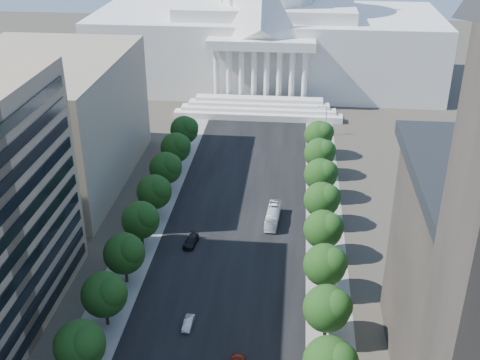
% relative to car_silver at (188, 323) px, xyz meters
% --- Properties ---
extents(road_asphalt, '(30.00, 260.00, 0.01)m').
position_rel_car_silver_xyz_m(road_asphalt, '(4.47, 41.24, -0.68)').
color(road_asphalt, black).
rests_on(road_asphalt, ground).
extents(sidewalk_left, '(8.00, 260.00, 0.02)m').
position_rel_car_silver_xyz_m(sidewalk_left, '(-14.53, 41.24, -0.68)').
color(sidewalk_left, gray).
rests_on(sidewalk_left, ground).
extents(sidewalk_right, '(8.00, 260.00, 0.02)m').
position_rel_car_silver_xyz_m(sidewalk_right, '(23.47, 41.24, -0.68)').
color(sidewalk_right, gray).
rests_on(sidewalk_right, ground).
extents(capitol, '(120.00, 56.00, 73.00)m').
position_rel_car_silver_xyz_m(capitol, '(4.47, 136.14, 19.33)').
color(capitol, white).
rests_on(capitol, ground).
extents(office_block_left_far, '(38.00, 52.00, 30.00)m').
position_rel_car_silver_xyz_m(office_block_left_far, '(-43.53, 51.24, 14.32)').
color(office_block_left_far, gray).
rests_on(office_block_left_far, ground).
extents(tree_l_c, '(7.79, 7.60, 9.97)m').
position_rel_car_silver_xyz_m(tree_l_c, '(-13.19, -12.95, 5.77)').
color(tree_l_c, '#33261C').
rests_on(tree_l_c, ground).
extents(tree_l_d, '(7.79, 7.60, 9.97)m').
position_rel_car_silver_xyz_m(tree_l_d, '(-13.19, -0.95, 5.77)').
color(tree_l_d, '#33261C').
rests_on(tree_l_d, ground).
extents(tree_l_e, '(7.79, 7.60, 9.97)m').
position_rel_car_silver_xyz_m(tree_l_e, '(-13.19, 11.05, 5.77)').
color(tree_l_e, '#33261C').
rests_on(tree_l_e, ground).
extents(tree_l_f, '(7.79, 7.60, 9.97)m').
position_rel_car_silver_xyz_m(tree_l_f, '(-13.19, 23.05, 5.77)').
color(tree_l_f, '#33261C').
rests_on(tree_l_f, ground).
extents(tree_l_g, '(7.79, 7.60, 9.97)m').
position_rel_car_silver_xyz_m(tree_l_g, '(-13.19, 35.05, 5.77)').
color(tree_l_g, '#33261C').
rests_on(tree_l_g, ground).
extents(tree_l_h, '(7.79, 7.60, 9.97)m').
position_rel_car_silver_xyz_m(tree_l_h, '(-13.19, 47.05, 5.77)').
color(tree_l_h, '#33261C').
rests_on(tree_l_h, ground).
extents(tree_l_i, '(7.79, 7.60, 9.97)m').
position_rel_car_silver_xyz_m(tree_l_i, '(-13.19, 59.05, 5.77)').
color(tree_l_i, '#33261C').
rests_on(tree_l_i, ground).
extents(tree_l_j, '(7.79, 7.60, 9.97)m').
position_rel_car_silver_xyz_m(tree_l_j, '(-13.19, 71.05, 5.77)').
color(tree_l_j, '#33261C').
rests_on(tree_l_j, ground).
extents(tree_r_d, '(7.79, 7.60, 9.97)m').
position_rel_car_silver_xyz_m(tree_r_d, '(22.81, -0.95, 5.77)').
color(tree_r_d, '#33261C').
rests_on(tree_r_d, ground).
extents(tree_r_e, '(7.79, 7.60, 9.97)m').
position_rel_car_silver_xyz_m(tree_r_e, '(22.81, 11.05, 5.77)').
color(tree_r_e, '#33261C').
rests_on(tree_r_e, ground).
extents(tree_r_f, '(7.79, 7.60, 9.97)m').
position_rel_car_silver_xyz_m(tree_r_f, '(22.81, 23.05, 5.77)').
color(tree_r_f, '#33261C').
rests_on(tree_r_f, ground).
extents(tree_r_g, '(7.79, 7.60, 9.97)m').
position_rel_car_silver_xyz_m(tree_r_g, '(22.81, 35.05, 5.77)').
color(tree_r_g, '#33261C').
rests_on(tree_r_g, ground).
extents(tree_r_h, '(7.79, 7.60, 9.97)m').
position_rel_car_silver_xyz_m(tree_r_h, '(22.81, 47.05, 5.77)').
color(tree_r_h, '#33261C').
rests_on(tree_r_h, ground).
extents(tree_r_i, '(7.79, 7.60, 9.97)m').
position_rel_car_silver_xyz_m(tree_r_i, '(22.81, 59.05, 5.77)').
color(tree_r_i, '#33261C').
rests_on(tree_r_i, ground).
extents(tree_r_j, '(7.79, 7.60, 9.97)m').
position_rel_car_silver_xyz_m(tree_r_j, '(22.81, 71.05, 5.77)').
color(tree_r_j, '#33261C').
rests_on(tree_r_j, ground).
extents(streetlight_c, '(2.61, 0.44, 9.00)m').
position_rel_car_silver_xyz_m(streetlight_c, '(24.38, 11.24, 5.14)').
color(streetlight_c, gray).
rests_on(streetlight_c, ground).
extents(streetlight_d, '(2.61, 0.44, 9.00)m').
position_rel_car_silver_xyz_m(streetlight_d, '(24.38, 36.24, 5.14)').
color(streetlight_d, gray).
rests_on(streetlight_d, ground).
extents(streetlight_e, '(2.61, 0.44, 9.00)m').
position_rel_car_silver_xyz_m(streetlight_e, '(24.38, 61.24, 5.14)').
color(streetlight_e, gray).
rests_on(streetlight_e, ground).
extents(streetlight_f, '(2.61, 0.44, 9.00)m').
position_rel_car_silver_xyz_m(streetlight_f, '(24.38, 86.24, 5.14)').
color(streetlight_f, gray).
rests_on(streetlight_f, ground).
extents(car_silver, '(1.66, 4.22, 1.37)m').
position_rel_car_silver_xyz_m(car_silver, '(0.00, 0.00, 0.00)').
color(car_silver, '#B7BBC0').
rests_on(car_silver, ground).
extents(car_dark_b, '(2.97, 5.81, 1.62)m').
position_rel_car_silver_xyz_m(car_dark_b, '(-3.83, 24.76, 0.12)').
color(car_dark_b, black).
rests_on(car_dark_b, ground).
extents(city_bus, '(3.19, 10.82, 2.97)m').
position_rel_car_silver_xyz_m(city_bus, '(12.28, 35.47, 0.80)').
color(city_bus, white).
rests_on(city_bus, ground).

